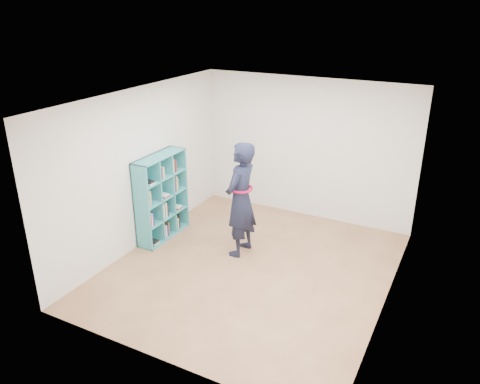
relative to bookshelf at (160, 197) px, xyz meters
The scene contains 9 objects.
floor 2.01m from the bookshelf, ahead, with size 4.50×4.50×0.00m, color brown.
ceiling 2.65m from the bookshelf, ahead, with size 4.50×4.50×0.00m, color white.
wall_left 0.65m from the bookshelf, 119.22° to the right, with size 0.02×4.50×2.60m, color silver.
wall_right 3.91m from the bookshelf, ahead, with size 0.02×4.50×2.60m, color silver.
wall_back 2.78m from the bookshelf, 47.01° to the left, with size 4.00×0.02×2.60m, color silver.
wall_front 3.17m from the bookshelf, 53.56° to the right, with size 4.00×0.02×2.60m, color silver.
bookshelf is the anchor object (origin of this frame).
person 1.49m from the bookshelf, ahead, with size 0.47×0.69×1.86m.
smartphone 1.38m from the bookshelf, ahead, with size 0.04×0.10×0.12m.
Camera 1 is at (2.70, -5.59, 3.82)m, focal length 35.00 mm.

